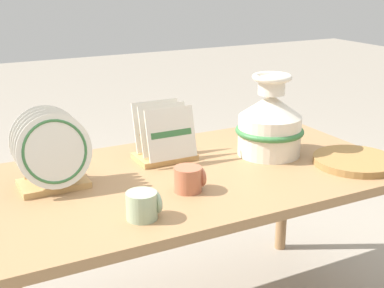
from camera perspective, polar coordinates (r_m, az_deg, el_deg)
name	(u,v)px	position (r m, az deg, el deg)	size (l,w,h in m)	color
display_table	(192,189)	(2.01, 0.00, -4.87)	(1.54, 0.85, 0.69)	#9E754C
ceramic_vase	(270,122)	(2.15, 8.31, 2.30)	(0.28, 0.28, 0.33)	silver
dish_rack_round_plates	(52,155)	(1.87, -14.74, -1.18)	(0.25, 0.20, 0.27)	tan
dish_rack_square_plates	(164,142)	(2.10, -2.98, 0.19)	(0.23, 0.18, 0.22)	tan
wicker_charger_stack	(355,161)	(2.15, 16.99, -1.74)	(0.32, 0.32, 0.03)	olive
mug_sage_glaze	(143,205)	(1.62, -5.23, -6.52)	(0.10, 0.10, 0.09)	#9EB28E
mug_terracotta_glaze	(189,179)	(1.81, -0.31, -3.75)	(0.10, 0.10, 0.09)	#B76647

